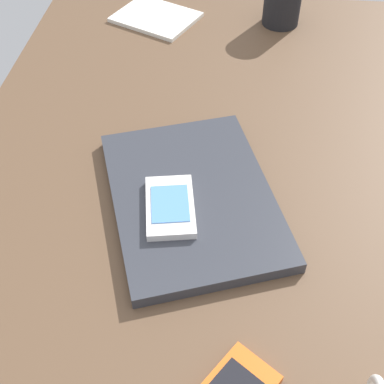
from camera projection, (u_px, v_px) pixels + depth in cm
name	position (u px, v px, depth cm)	size (l,w,h in cm)	color
desk_surface	(217.00, 193.00, 75.20)	(120.00, 80.00, 3.00)	brown
laptop_closed	(192.00, 197.00, 71.37)	(30.03, 21.73, 1.85)	#33353D
cell_phone_on_laptop	(170.00, 206.00, 68.15)	(11.49, 8.09, 1.27)	silver
notepad	(156.00, 17.00, 107.16)	(12.54, 16.00, 0.80)	white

